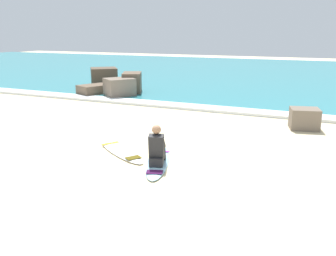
% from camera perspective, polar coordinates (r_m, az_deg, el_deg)
% --- Properties ---
extents(ground_plane, '(80.00, 80.00, 0.00)m').
position_cam_1_polar(ground_plane, '(8.73, -5.62, -5.66)').
color(ground_plane, beige).
extents(sea, '(80.00, 28.00, 0.10)m').
position_cam_1_polar(sea, '(27.95, 15.45, 8.23)').
color(sea, teal).
rests_on(sea, ground).
extents(breaking_foam, '(80.00, 0.90, 0.11)m').
position_cam_1_polar(breaking_foam, '(14.68, 7.23, 3.01)').
color(breaking_foam, white).
rests_on(breaking_foam, ground).
extents(surfboard_main, '(1.28, 2.40, 0.08)m').
position_cam_1_polar(surfboard_main, '(8.74, -1.60, -5.31)').
color(surfboard_main, '#9ED1E5').
rests_on(surfboard_main, ground).
extents(surfer_seated, '(0.53, 0.77, 0.95)m').
position_cam_1_polar(surfer_seated, '(8.39, -1.76, -3.30)').
color(surfer_seated, '#232326').
rests_on(surfer_seated, surfboard_main).
extents(surfboard_spare_near, '(2.22, 1.74, 0.08)m').
position_cam_1_polar(surfboard_spare_near, '(9.59, -7.49, -3.59)').
color(surfboard_spare_near, white).
rests_on(surfboard_spare_near, ground).
extents(rock_outcrop_distant, '(3.81, 3.58, 1.17)m').
position_cam_1_polar(rock_outcrop_distant, '(18.82, -8.67, 6.94)').
color(rock_outcrop_distant, '#756656').
rests_on(rock_outcrop_distant, ground).
extents(shoreline_rock, '(1.04, 0.95, 0.67)m').
position_cam_1_polar(shoreline_rock, '(12.50, 20.66, 1.38)').
color(shoreline_rock, '#756656').
rests_on(shoreline_rock, ground).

